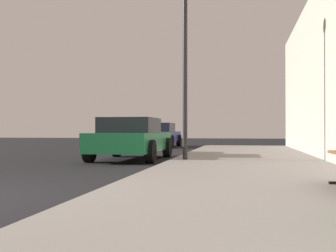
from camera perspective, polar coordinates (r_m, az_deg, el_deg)
The scene contains 4 objects.
sidewalk at distance 4.96m, azimuth 11.94°, elevation -10.19°, with size 4.00×32.00×0.15m, color gray.
street_lamp at distance 11.14m, azimuth 2.31°, elevation 12.35°, with size 0.36×0.36×4.80m.
car_green at distance 12.90m, azimuth -4.96°, elevation -1.69°, with size 1.96×4.06×1.27m.
car_blue at distance 22.44m, azimuth -1.32°, elevation -1.18°, with size 2.02×4.12×1.43m.
Camera 1 is at (3.84, -4.89, 0.91)m, focal length 45.26 mm.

